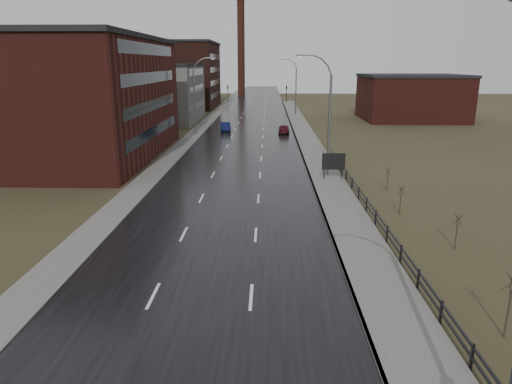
{
  "coord_description": "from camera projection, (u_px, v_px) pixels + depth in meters",
  "views": [
    {
      "loc": [
        3.03,
        -7.11,
        10.58
      ],
      "look_at": [
        2.33,
        19.58,
        3.0
      ],
      "focal_mm": 32.0,
      "sensor_mm": 36.0,
      "label": 1
    }
  ],
  "objects": [
    {
      "name": "road",
      "position": [
        247.0,
        137.0,
        67.49
      ],
      "size": [
        14.0,
        300.0,
        0.06
      ],
      "primitive_type": "cube",
      "color": "black",
      "rests_on": "ground"
    },
    {
      "name": "sidewalk_right",
      "position": [
        326.0,
        178.0,
        43.22
      ],
      "size": [
        3.2,
        180.0,
        0.18
      ],
      "primitive_type": "cube",
      "color": "#595651",
      "rests_on": "ground"
    },
    {
      "name": "curb_right",
      "position": [
        310.0,
        178.0,
        43.25
      ],
      "size": [
        0.16,
        180.0,
        0.18
      ],
      "primitive_type": "cube",
      "color": "slate",
      "rests_on": "ground"
    },
    {
      "name": "sidewalk_left",
      "position": [
        192.0,
        136.0,
        67.69
      ],
      "size": [
        2.4,
        260.0,
        0.12
      ],
      "primitive_type": "cube",
      "color": "#595651",
      "rests_on": "ground"
    },
    {
      "name": "warehouse_near",
      "position": [
        57.0,
        98.0,
        51.75
      ],
      "size": [
        22.44,
        28.56,
        13.5
      ],
      "color": "#471914",
      "rests_on": "ground"
    },
    {
      "name": "warehouse_mid",
      "position": [
        154.0,
        93.0,
        83.82
      ],
      "size": [
        16.32,
        20.4,
        10.5
      ],
      "color": "slate",
      "rests_on": "ground"
    },
    {
      "name": "warehouse_far",
      "position": [
        163.0,
        75.0,
        112.12
      ],
      "size": [
        26.52,
        24.48,
        15.5
      ],
      "color": "#331611",
      "rests_on": "ground"
    },
    {
      "name": "building_right",
      "position": [
        411.0,
        97.0,
        86.73
      ],
      "size": [
        18.36,
        16.32,
        8.5
      ],
      "color": "#471914",
      "rests_on": "ground"
    },
    {
      "name": "smokestack",
      "position": [
        241.0,
        47.0,
        149.97
      ],
      "size": [
        2.7,
        2.7,
        30.7
      ],
      "color": "#331611",
      "rests_on": "ground"
    },
    {
      "name": "streetlight_right_mid",
      "position": [
        326.0,
        115.0,
        42.61
      ],
      "size": [
        3.36,
        0.28,
        11.35
      ],
      "color": "slate",
      "rests_on": "ground"
    },
    {
      "name": "streetlight_left",
      "position": [
        196.0,
        96.0,
        68.02
      ],
      "size": [
        3.36,
        0.28,
        11.35
      ],
      "color": "slate",
      "rests_on": "ground"
    },
    {
      "name": "streetlight_right_far",
      "position": [
        295.0,
        87.0,
        94.54
      ],
      "size": [
        3.36,
        0.28,
        11.35
      ],
      "color": "slate",
      "rests_on": "ground"
    },
    {
      "name": "guardrail",
      "position": [
        390.0,
        236.0,
        26.95
      ],
      "size": [
        0.1,
        53.05,
        1.1
      ],
      "color": "black",
      "rests_on": "ground"
    },
    {
      "name": "shrub_c",
      "position": [
        509.0,
        303.0,
        17.83
      ],
      "size": [
        0.67,
        0.7,
        2.84
      ],
      "color": "#382D23",
      "rests_on": "ground"
    },
    {
      "name": "shrub_d",
      "position": [
        457.0,
        231.0,
        26.49
      ],
      "size": [
        0.53,
        0.55,
        2.21
      ],
      "color": "#382D23",
      "rests_on": "ground"
    },
    {
      "name": "shrub_e",
      "position": [
        401.0,
        199.0,
        32.68
      ],
      "size": [
        0.52,
        0.55,
        2.18
      ],
      "color": "#382D23",
      "rests_on": "ground"
    },
    {
      "name": "shrub_f",
      "position": [
        388.0,
        179.0,
        38.93
      ],
      "size": [
        0.47,
        0.5,
        1.97
      ],
      "color": "#382D23",
      "rests_on": "ground"
    },
    {
      "name": "billboard",
      "position": [
        333.0,
        162.0,
        42.01
      ],
      "size": [
        2.14,
        0.17,
        2.6
      ],
      "color": "black",
      "rests_on": "ground"
    },
    {
      "name": "traffic_light_left",
      "position": [
        228.0,
        86.0,
        124.14
      ],
      "size": [
        0.58,
        2.73,
        5.3
      ],
      "color": "black",
      "rests_on": "ground"
    },
    {
      "name": "traffic_light_right",
      "position": [
        286.0,
        86.0,
        123.74
      ],
      "size": [
        0.58,
        2.73,
        5.3
      ],
      "color": "black",
      "rests_on": "ground"
    },
    {
      "name": "car_near",
      "position": [
        225.0,
        127.0,
        72.32
      ],
      "size": [
        2.08,
        4.52,
        1.44
      ],
      "primitive_type": "imported",
      "rotation": [
        0.0,
        0.0,
        0.13
      ],
      "color": "#0B113A",
      "rests_on": "ground"
    },
    {
      "name": "car_far",
      "position": [
        284.0,
        129.0,
        70.41
      ],
      "size": [
        1.73,
        4.13,
        1.4
      ],
      "primitive_type": "imported",
      "rotation": [
        0.0,
        0.0,
        3.12
      ],
      "color": "#410A15",
      "rests_on": "ground"
    }
  ]
}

